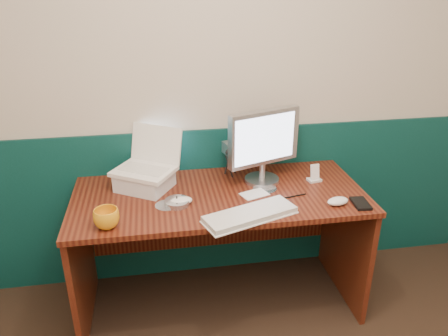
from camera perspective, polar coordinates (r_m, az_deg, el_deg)
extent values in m
cube|color=beige|center=(2.58, -0.76, 10.45)|extent=(3.50, 0.04, 2.50)
cube|color=#07312E|center=(2.84, -0.64, -4.49)|extent=(3.48, 0.02, 1.00)
cube|color=#3A110A|center=(2.59, -0.56, -10.74)|extent=(1.60, 0.70, 0.75)
cube|color=white|center=(2.48, -10.32, -1.63)|extent=(0.35, 0.34, 0.09)
cube|color=silver|center=(2.17, 3.43, -6.17)|extent=(0.49, 0.30, 0.03)
ellipsoid|color=white|center=(2.36, 14.65, -4.20)|extent=(0.13, 0.09, 0.04)
ellipsoid|color=white|center=(2.30, -5.60, -4.29)|extent=(0.13, 0.08, 0.04)
imported|color=orange|center=(2.15, -15.09, -6.37)|extent=(0.16, 0.16, 0.10)
cylinder|color=#B3B8C4|center=(2.30, -6.16, -4.49)|extent=(0.13, 0.13, 0.03)
cylinder|color=silver|center=(2.30, -7.49, -4.83)|extent=(0.12, 0.12, 0.00)
cylinder|color=#B2B8C2|center=(2.47, 5.35, -2.67)|extent=(0.13, 0.13, 0.00)
cylinder|color=black|center=(2.40, 9.28, -3.62)|extent=(0.13, 0.04, 0.01)
cube|color=white|center=(2.40, 3.98, -3.42)|extent=(0.17, 0.14, 0.00)
cube|color=silver|center=(2.60, 11.69, -1.52)|extent=(0.08, 0.07, 0.01)
cube|color=white|center=(2.58, 11.79, -0.48)|extent=(0.06, 0.03, 0.09)
cube|color=black|center=(2.39, 17.42, -4.44)|extent=(0.09, 0.14, 0.02)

